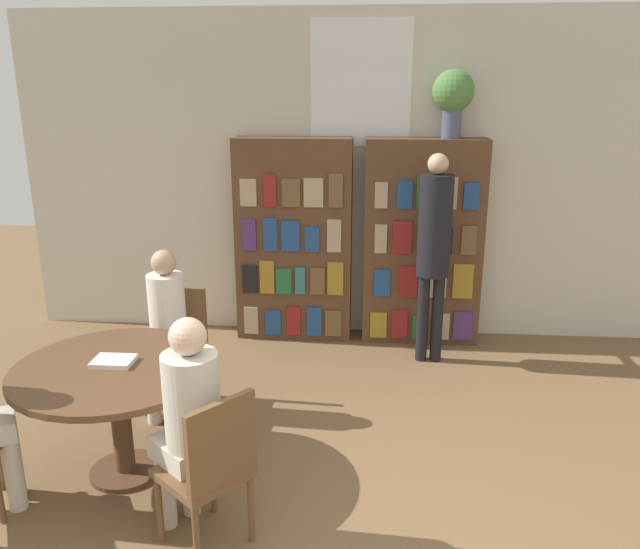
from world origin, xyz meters
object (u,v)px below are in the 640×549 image
at_px(flower_vase, 453,95).
at_px(chair_left_side, 177,341).
at_px(seated_reader_right, 189,414).
at_px(reading_table, 117,384).
at_px(bookshelf_left, 294,241).
at_px(librarian_standing, 434,239).
at_px(seated_reader_left, 166,325).
at_px(chair_far_side, 211,466).
at_px(bookshelf_right, 423,243).

distance_m(flower_vase, chair_left_side, 3.09).
bearing_deg(seated_reader_right, flower_vase, 11.24).
distance_m(flower_vase, seated_reader_right, 3.62).
bearing_deg(reading_table, bookshelf_left, 71.70).
bearing_deg(reading_table, librarian_standing, 42.59).
bearing_deg(librarian_standing, seated_reader_left, -150.75).
bearing_deg(chair_left_side, librarian_standing, -150.48).
bearing_deg(chair_far_side, bookshelf_right, 17.37).
bearing_deg(bookshelf_right, librarian_standing, -84.06).
distance_m(bookshelf_right, seated_reader_left, 2.52).
xyz_separation_m(bookshelf_right, librarian_standing, (0.05, -0.50, 0.16)).
bearing_deg(librarian_standing, chair_left_side, -154.74).
relative_size(seated_reader_right, librarian_standing, 0.69).
bearing_deg(bookshelf_right, chair_left_side, -143.22).
height_order(reading_table, chair_far_side, chair_far_side).
xyz_separation_m(chair_left_side, librarian_standing, (1.96, 0.92, 0.61)).
bearing_deg(chair_left_side, bookshelf_left, -112.30).
height_order(bookshelf_right, seated_reader_left, bookshelf_right).
height_order(flower_vase, librarian_standing, flower_vase).
height_order(chair_left_side, librarian_standing, librarian_standing).
bearing_deg(librarian_standing, flower_vase, 73.77).
distance_m(bookshelf_left, chair_far_side, 3.01).
xyz_separation_m(bookshelf_right, chair_far_side, (-1.26, -2.98, -0.45)).
bearing_deg(librarian_standing, bookshelf_right, 95.94).
relative_size(bookshelf_left, reading_table, 1.56).
bearing_deg(chair_far_side, bookshelf_left, 39.06).
xyz_separation_m(seated_reader_right, librarian_standing, (1.44, 2.36, 0.38)).
distance_m(reading_table, seated_reader_right, 0.77).
relative_size(bookshelf_right, chair_left_side, 2.12).
relative_size(chair_left_side, librarian_standing, 0.49).
bearing_deg(flower_vase, seated_reader_right, -119.02).
xyz_separation_m(chair_left_side, seated_reader_left, (-0.01, -0.18, 0.20)).
bearing_deg(seated_reader_right, bookshelf_left, 36.32).
xyz_separation_m(flower_vase, chair_left_side, (-2.11, -1.43, -1.76)).
bearing_deg(seated_reader_left, reading_table, 90.00).
relative_size(bookshelf_left, chair_left_side, 2.12).
height_order(flower_vase, reading_table, flower_vase).
distance_m(reading_table, chair_left_side, 0.95).
relative_size(bookshelf_left, bookshelf_right, 1.00).
bearing_deg(reading_table, chair_left_side, 85.74).
height_order(reading_table, seated_reader_right, seated_reader_right).
height_order(flower_vase, chair_left_side, flower_vase).
xyz_separation_m(chair_left_side, seated_reader_right, (0.52, -1.44, 0.22)).
height_order(bookshelf_right, reading_table, bookshelf_right).
bearing_deg(seated_reader_left, bookshelf_right, -135.84).
distance_m(flower_vase, reading_table, 3.61).
distance_m(seated_reader_left, seated_reader_right, 1.36).
xyz_separation_m(seated_reader_left, seated_reader_right, (0.53, -1.26, 0.02)).
bearing_deg(chair_far_side, reading_table, 90.00).
xyz_separation_m(reading_table, seated_reader_right, (0.59, -0.50, 0.10)).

